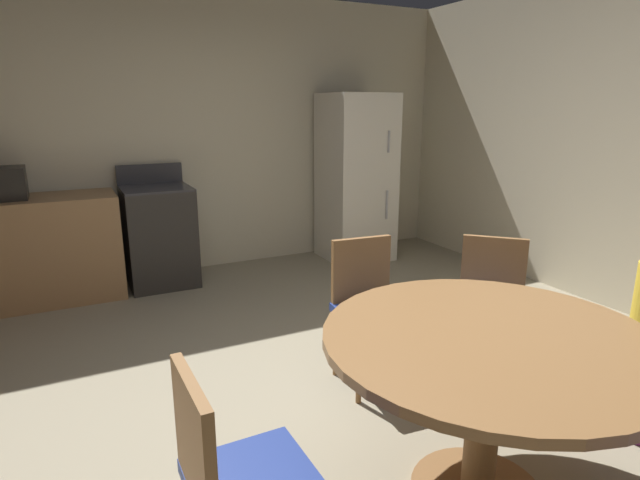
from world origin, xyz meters
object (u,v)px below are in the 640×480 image
Objects in this scene: chair_west at (233,476)px; refrigerator at (356,178)px; oven_range at (159,235)px; chair_northeast at (491,301)px; chair_north at (369,302)px; dining_table at (488,368)px.

refrigerator is at bearing 53.52° from chair_west.
chair_northeast is (1.47, -2.69, 0.03)m from oven_range.
refrigerator is (2.08, -0.05, 0.41)m from oven_range.
chair_west and chair_northeast have the same top height.
chair_north is at bearing -70.07° from chair_northeast.
chair_northeast is at bearing -102.88° from refrigerator.
chair_northeast is at bearing -61.31° from oven_range.
refrigerator reaches higher than chair_north.
dining_table is at bearing 0.00° from chair_north.
chair_north and chair_northeast have the same top height.
chair_north reaches higher than dining_table.
dining_table is 1.55× the size of chair_north.
chair_northeast reaches higher than dining_table.
chair_west is 2.00m from chair_northeast.
oven_range is 2.12m from refrigerator.
chair_west is at bearing -21.94° from chair_northeast.
oven_range is 3.52m from dining_table.
oven_range reaches higher than chair_north.
chair_north is (-1.27, -2.32, -0.38)m from refrigerator.
refrigerator is 4.22m from chair_west.
chair_west and chair_north have the same top height.
chair_northeast is (0.66, -0.32, 0.00)m from chair_north.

